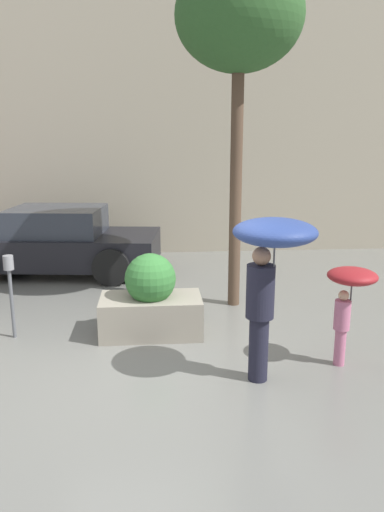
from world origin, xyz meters
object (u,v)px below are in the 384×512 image
(planter_box, at_px, (151,302))
(person_adult, at_px, (270,257))
(parking_meter, at_px, (10,279))
(street_tree, at_px, (239,19))
(parked_car_near, at_px, (58,243))
(person_child, at_px, (349,289))

(planter_box, bearing_deg, person_adult, -49.30)
(person_adult, height_order, parking_meter, person_adult)
(street_tree, bearing_deg, parked_car_near, 145.09)
(street_tree, bearing_deg, planter_box, -139.22)
(person_adult, relative_size, person_child, 1.54)
(person_adult, distance_m, person_child, 1.24)
(person_child, height_order, parking_meter, person_child)
(person_child, bearing_deg, parking_meter, 167.36)
(parked_car_near, xyz_separation_m, street_tree, (3.30, -2.30, 3.84))
(planter_box, height_order, parking_meter, parking_meter)
(planter_box, xyz_separation_m, street_tree, (1.39, 1.20, 3.99))
(planter_box, relative_size, person_child, 1.16)
(parking_meter, bearing_deg, planter_box, -0.84)
(person_child, bearing_deg, street_tree, 115.89)
(person_adult, bearing_deg, parked_car_near, 155.67)
(parked_car_near, bearing_deg, person_adult, -140.91)
(parking_meter, bearing_deg, person_adult, -25.70)
(parking_meter, bearing_deg, parked_car_near, 89.42)
(street_tree, height_order, parking_meter, street_tree)
(parking_meter, bearing_deg, street_tree, 19.42)
(person_adult, height_order, parked_car_near, person_adult)
(parked_car_near, relative_size, street_tree, 0.79)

